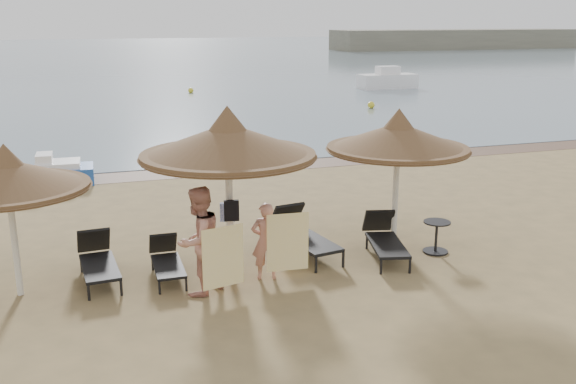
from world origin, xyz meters
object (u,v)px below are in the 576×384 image
palapa_left (7,176)px  lounger_near_left (167,259)px  side_table (436,238)px  person_right (266,235)px  palapa_center (228,142)px  lounger_far_left (98,259)px  lounger_far_right (384,238)px  palapa_right (398,137)px  lounger_near_right (302,233)px  pedal_boat (58,172)px  person_left (199,232)px

palapa_left → lounger_near_left: palapa_left is taller
side_table → person_right: person_right is taller
side_table → palapa_center: bearing=177.7°
lounger_far_left → lounger_far_right: size_ratio=0.96×
palapa_right → lounger_far_left: bearing=178.9°
lounger_near_right → palapa_left: bearing=174.8°
lounger_far_right → side_table: 1.12m
lounger_near_left → palapa_left: bearing=-177.1°
lounger_near_right → side_table: lounger_near_right is taller
palapa_left → pedal_boat: (0.50, 8.18, -1.83)m
palapa_left → person_right: palapa_left is taller
lounger_far_left → lounger_near_right: (4.10, 0.09, 0.05)m
palapa_left → palapa_center: 3.81m
palapa_left → lounger_near_right: palapa_left is taller
palapa_right → side_table: palapa_right is taller
palapa_right → lounger_near_right: size_ratio=1.39×
palapa_center → palapa_right: palapa_center is taller
lounger_far_right → person_right: size_ratio=1.14×
person_right → lounger_far_left: bearing=-7.1°
side_table → person_right: 3.82m
lounger_far_left → pedal_boat: bearing=92.2°
side_table → pedal_boat: (-7.63, 8.59, 0.02)m
person_left → pedal_boat: size_ratio=1.13×
lounger_near_right → person_left: (-2.39, -1.37, 0.72)m
palapa_left → palapa_center: bearing=-3.5°
palapa_left → pedal_boat: bearing=86.5°
palapa_right → lounger_near_right: palapa_right is taller
lounger_far_left → lounger_far_right: bearing=-10.1°
palapa_left → person_left: size_ratio=1.21×
palapa_left → lounger_far_right: (7.03, -0.22, -1.80)m
lounger_far_right → side_table: bearing=4.1°
side_table → lounger_near_left: bearing=174.8°
palapa_left → lounger_near_left: size_ratio=1.73×
palapa_right → lounger_near_left: bearing=-178.1°
pedal_boat → person_left: bearing=-72.8°
palapa_left → pedal_boat: palapa_left is taller
side_table → pedal_boat: bearing=131.6°
person_right → lounger_near_right: bearing=-123.2°
palapa_center → lounger_near_left: palapa_center is taller
palapa_center → lounger_near_right: 2.83m
lounger_far_left → lounger_near_left: bearing=-16.8°
palapa_center → person_left: palapa_center is taller
palapa_center → lounger_far_right: bearing=0.2°
lounger_far_right → person_right: (-2.67, -0.42, 0.49)m
lounger_far_right → person_right: person_right is taller
palapa_center → lounger_far_left: bearing=165.9°
palapa_left → palapa_right: (7.49, 0.25, 0.19)m
lounger_near_left → person_left: size_ratio=0.70×
lounger_far_right → palapa_left: bearing=-168.0°
person_right → pedal_boat: person_right is taller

